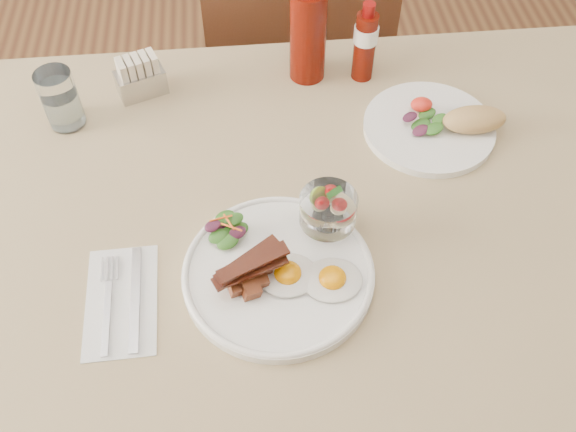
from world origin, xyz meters
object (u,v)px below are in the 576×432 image
table (336,245)px  chair_far (295,62)px  water_glass (61,102)px  main_plate (278,274)px  ketchup_bottle (308,33)px  sugar_caddy (140,78)px  fruit_cup (328,209)px  hot_sauce_bottle (365,43)px  second_plate (440,125)px

table → chair_far: (0.00, 0.66, -0.14)m
table → water_glass: size_ratio=12.33×
main_plate → ketchup_bottle: (0.09, 0.45, 0.08)m
sugar_caddy → table: bearing=-65.3°
chair_far → table: bearing=-90.0°
chair_far → fruit_cup: size_ratio=10.82×
ketchup_bottle → sugar_caddy: 0.31m
main_plate → hot_sauce_bottle: (0.20, 0.44, 0.07)m
chair_far → ketchup_bottle: size_ratio=4.70×
chair_far → fruit_cup: chair_far is taller
chair_far → main_plate: 0.82m
main_plate → second_plate: bearing=42.0°
sugar_caddy → hot_sauce_bottle: bearing=-19.6°
table → ketchup_bottle: size_ratio=6.72×
sugar_caddy → ketchup_bottle: bearing=-16.6°
hot_sauce_bottle → water_glass: (-0.54, -0.08, -0.03)m
table → ketchup_bottle: ketchup_bottle is taller
main_plate → fruit_cup: (0.08, 0.07, 0.06)m
fruit_cup → water_glass: 0.51m
chair_far → second_plate: size_ratio=3.77×
table → main_plate: bearing=-133.7°
table → main_plate: 0.18m
main_plate → hot_sauce_bottle: 0.48m
second_plate → hot_sauce_bottle: 0.20m
main_plate → sugar_caddy: (-0.21, 0.43, 0.03)m
chair_far → sugar_caddy: (-0.32, -0.35, 0.26)m
second_plate → hot_sauce_bottle: hot_sauce_bottle is taller
table → water_glass: water_glass is taller
main_plate → hot_sauce_bottle: size_ratio=1.79×
main_plate → sugar_caddy: bearing=116.6°
second_plate → sugar_caddy: bearing=163.8°
main_plate → sugar_caddy: sugar_caddy is taller
main_plate → second_plate: (0.31, 0.28, 0.01)m
fruit_cup → second_plate: size_ratio=0.35×
second_plate → ketchup_bottle: ketchup_bottle is taller
fruit_cup → chair_far: bearing=87.8°
table → hot_sauce_bottle: 0.37m
water_glass → second_plate: bearing=-7.4°
main_plate → ketchup_bottle: size_ratio=1.42×
water_glass → main_plate: bearing=-46.4°
table → main_plate: size_ratio=4.75×
chair_far → hot_sauce_bottle: bearing=-75.2°
table → sugar_caddy: 0.47m
fruit_cup → ketchup_bottle: (0.01, 0.38, 0.03)m
table → water_glass: 0.53m
table → chair_far: bearing=90.0°
sugar_caddy → chair_far: bearing=26.4°
fruit_cup → hot_sauce_bottle: (0.12, 0.37, 0.01)m
fruit_cup → hot_sauce_bottle: size_ratio=0.55×
main_plate → water_glass: 0.50m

